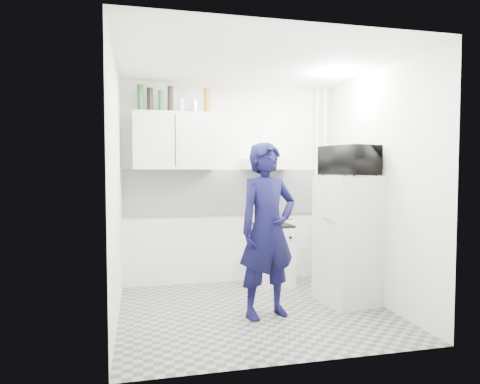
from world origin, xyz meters
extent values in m
plane|color=gray|center=(0.00, 0.00, 0.00)|extent=(2.80, 2.80, 0.00)
plane|color=white|center=(0.00, 0.00, 2.60)|extent=(2.80, 2.80, 0.00)
plane|color=silver|center=(0.00, 1.25, 1.30)|extent=(2.80, 0.00, 2.80)
plane|color=silver|center=(-1.40, 0.00, 1.30)|extent=(0.00, 2.60, 2.60)
plane|color=silver|center=(1.40, 0.00, 1.30)|extent=(0.00, 2.60, 2.60)
imported|color=black|center=(0.08, -0.17, 0.89)|extent=(0.74, 0.58, 1.77)
cube|color=silver|center=(0.51, 1.00, 0.38)|extent=(0.47, 0.47, 0.76)
cube|color=silver|center=(1.10, 0.06, 0.71)|extent=(0.67, 0.67, 1.43)
cube|color=black|center=(0.51, 1.00, 0.77)|extent=(0.45, 0.45, 0.03)
cylinder|color=silver|center=(0.54, 0.95, 0.83)|extent=(0.15, 0.15, 0.09)
imported|color=black|center=(1.10, 0.06, 1.60)|extent=(0.70, 0.56, 0.33)
cylinder|color=#144C1E|center=(-1.15, 1.07, 2.36)|extent=(0.08, 0.08, 0.32)
cylinder|color=black|center=(-1.04, 1.07, 2.35)|extent=(0.08, 0.08, 0.29)
cylinder|color=#144C1E|center=(-0.91, 1.07, 2.33)|extent=(0.06, 0.06, 0.27)
cylinder|color=black|center=(-0.79, 1.07, 2.36)|extent=(0.07, 0.07, 0.32)
cylinder|color=#B2B7BC|center=(-0.66, 1.07, 2.29)|extent=(0.07, 0.07, 0.18)
cylinder|color=silver|center=(-0.50, 1.07, 2.28)|extent=(0.08, 0.08, 0.16)
cylinder|color=brown|center=(-0.34, 1.07, 2.36)|extent=(0.08, 0.08, 0.32)
cube|color=silver|center=(-0.75, 1.07, 1.85)|extent=(1.00, 0.35, 0.70)
cube|color=silver|center=(0.45, 1.00, 1.57)|extent=(0.60, 0.50, 0.14)
cube|color=white|center=(0.00, 1.24, 1.20)|extent=(2.74, 0.03, 0.60)
cylinder|color=silver|center=(1.30, 1.17, 1.30)|extent=(0.05, 0.05, 2.60)
cylinder|color=silver|center=(1.18, 1.17, 1.30)|extent=(0.04, 0.04, 2.60)
cylinder|color=white|center=(1.00, 0.20, 2.57)|extent=(0.10, 0.10, 0.02)
camera|label=1|loc=(-1.18, -4.29, 1.50)|focal=32.00mm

